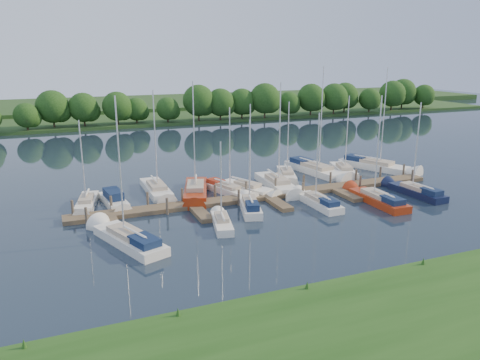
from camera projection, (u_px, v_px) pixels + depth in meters
name	position (u px, v px, depth m)	size (l,w,h in m)	color
ground	(304.00, 222.00, 41.62)	(260.00, 260.00, 0.00)	#181F30
near_bank	(441.00, 307.00, 27.25)	(90.00, 10.00, 0.50)	#1D4614
dock	(269.00, 198.00, 48.10)	(40.00, 6.00, 0.40)	#4D382B
mooring_pilings	(264.00, 191.00, 49.00)	(38.24, 2.84, 2.00)	#473D33
far_shore	(143.00, 117.00, 108.60)	(180.00, 30.00, 0.60)	#203E17
distant_hill	(126.00, 104.00, 130.85)	(220.00, 40.00, 1.40)	#325424
treeline	(156.00, 106.00, 96.15)	(145.14, 9.87, 8.23)	#38281C
sailboat_n_0	(87.00, 204.00, 45.79)	(2.80, 6.98, 8.93)	white
motorboat	(114.00, 201.00, 46.32)	(2.44, 6.36, 1.84)	white
sailboat_n_2	(157.00, 191.00, 50.17)	(2.14, 8.96, 11.39)	white
sailboat_n_3	(196.00, 193.00, 49.49)	(4.78, 9.73, 12.40)	#9D2A0E
sailboat_n_4	(228.00, 190.00, 50.30)	(3.78, 7.48, 9.55)	white
sailboat_n_5	(248.00, 189.00, 50.71)	(4.51, 7.51, 9.90)	white
sailboat_n_6	(278.00, 185.00, 52.18)	(2.81, 9.52, 12.09)	white
sailboat_n_7	(287.00, 175.00, 56.49)	(3.90, 7.42, 9.50)	white
sailboat_n_8	(316.00, 171.00, 58.49)	(4.04, 10.92, 13.62)	white
sailboat_n_9	(344.00, 172.00, 58.29)	(3.83, 7.83, 10.09)	white
sailboat_n_10	(376.00, 167.00, 60.63)	(6.22, 10.39, 13.43)	white
sailboat_s_0	(128.00, 239.00, 36.96)	(4.93, 9.41, 11.99)	white
sailboat_s_1	(222.00, 223.00, 40.66)	(2.47, 5.98, 7.78)	white
sailboat_s_2	(250.00, 207.00, 44.68)	(3.20, 6.95, 9.14)	white
sailboat_s_3	(318.00, 202.00, 46.21)	(1.84, 7.37, 9.48)	white
sailboat_s_4	(377.00, 200.00, 46.97)	(2.13, 8.66, 11.08)	#9D2A0E
sailboat_s_5	(415.00, 192.00, 49.55)	(2.28, 7.93, 10.15)	#101836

